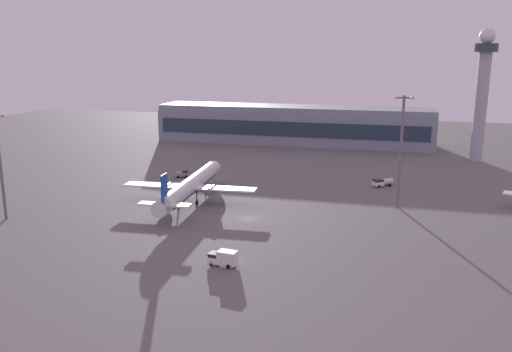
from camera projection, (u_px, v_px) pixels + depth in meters
name	position (u px, v px, depth m)	size (l,w,h in m)	color
ground_plane	(248.00, 218.00, 128.95)	(416.00, 416.00, 0.00)	#605E5B
terminal_building	(293.00, 125.00, 234.23)	(120.35, 22.40, 16.40)	gray
control_tower	(483.00, 87.00, 190.40)	(8.00, 8.00, 47.96)	#A8A8B2
airplane_far_stand	(190.00, 186.00, 141.91)	(36.53, 46.91, 12.03)	silver
catering_truck	(223.00, 258.00, 100.10)	(5.89, 3.01, 3.05)	white
cargo_loader	(182.00, 174.00, 170.90)	(4.55, 3.84, 2.25)	gray
fuel_truck	(382.00, 182.00, 159.30)	(6.40, 5.25, 2.35)	white
apron_light_west	(401.00, 145.00, 134.66)	(4.80, 0.90, 29.09)	slate
apron_light_east	(0.00, 160.00, 125.21)	(4.80, 0.90, 25.82)	slate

